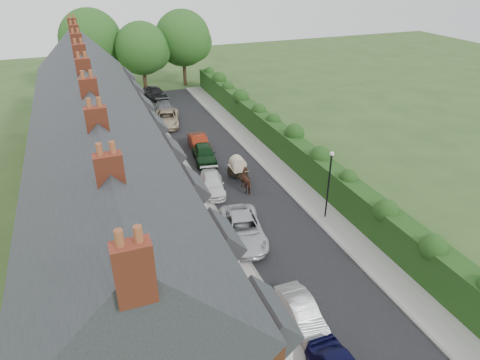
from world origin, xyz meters
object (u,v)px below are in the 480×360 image
object	(u,v)px
car_black	(155,93)
car_silver_b	(243,229)
horse	(247,181)
car_white	(212,184)
car_green	(204,153)
car_beige	(167,118)
car_grey	(165,110)
car_red	(199,143)
lamppost	(329,177)
car_silver_a	(301,312)
horse_cart	(238,166)

from	to	relation	value
car_black	car_silver_b	bearing A→B (deg)	-103.40
car_silver_b	horse	distance (m)	6.67
car_white	car_green	size ratio (longest dim) A/B	0.97
car_beige	car_grey	size ratio (longest dim) A/B	1.06
car_green	car_red	xyz separation A→B (m)	(0.24, 2.51, -0.05)
lamppost	horse	world-z (taller)	lamppost
car_silver_a	car_grey	xyz separation A→B (m)	(0.31, 33.73, 0.11)
car_grey	car_silver_a	bearing A→B (deg)	-84.39
car_grey	car_silver_b	bearing A→B (deg)	-84.89
car_silver_a	car_beige	xyz separation A→B (m)	(-0.16, 30.65, 0.12)
car_green	car_beige	distance (m)	10.49
car_green	car_black	bearing A→B (deg)	98.77
car_black	car_beige	bearing A→B (deg)	-106.00
horse	car_silver_a	bearing A→B (deg)	77.81
car_white	horse	world-z (taller)	horse
lamppost	car_beige	world-z (taller)	lamppost
car_beige	horse	bearing A→B (deg)	-67.51
car_silver_b	horse_cart	distance (m)	8.66
car_white	car_grey	size ratio (longest dim) A/B	0.84
car_black	car_green	bearing A→B (deg)	-101.01
car_silver_b	car_green	world-z (taller)	car_silver_b
car_red	car_beige	world-z (taller)	car_beige
horse	car_white	bearing A→B (deg)	-18.08
car_green	car_black	distance (m)	20.70
car_silver_b	car_beige	bearing A→B (deg)	100.39
lamppost	car_black	bearing A→B (deg)	99.87
car_white	car_green	distance (m)	5.70
horse	car_black	bearing A→B (deg)	-87.20
car_grey	horse	world-z (taller)	horse
car_silver_b	horse_cart	size ratio (longest dim) A/B	2.04
car_silver_b	car_white	xyz separation A→B (m)	(0.07, 6.87, -0.14)
car_white	car_red	size ratio (longest dim) A/B	1.01
lamppost	horse	distance (m)	7.29
car_grey	car_black	bearing A→B (deg)	94.52
car_silver_a	horse	xyz separation A→B (m)	(2.59, 13.82, 0.19)
car_red	horse_cart	bearing A→B (deg)	-74.66
car_red	car_black	bearing A→B (deg)	95.95
car_grey	horse	xyz separation A→B (m)	(2.28, -19.91, 0.08)
car_grey	lamppost	bearing A→B (deg)	-70.87
car_black	car_silver_a	bearing A→B (deg)	-102.96
car_green	car_red	bearing A→B (deg)	92.02
car_silver_a	car_beige	distance (m)	30.65
car_beige	horse	distance (m)	17.05
car_silver_a	horse_cart	bearing A→B (deg)	82.11
lamppost	car_red	distance (m)	15.76
horse	horse_cart	size ratio (longest dim) A/B	0.72
car_green	car_black	world-z (taller)	car_black
horse_cart	car_black	bearing A→B (deg)	94.75
car_silver_b	car_green	xyz separation A→B (m)	(1.12, 12.47, -0.01)
car_silver_a	car_white	bearing A→B (deg)	91.67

